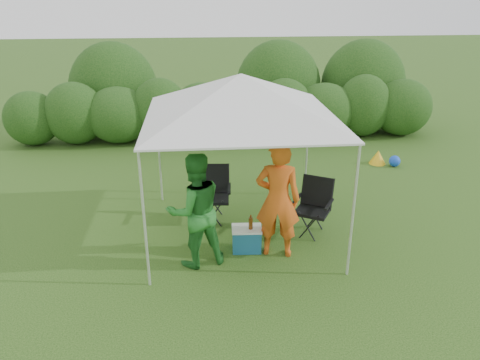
{
  "coord_description": "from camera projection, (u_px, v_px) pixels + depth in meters",
  "views": [
    {
      "loc": [
        -0.69,
        -6.91,
        4.11
      ],
      "look_at": [
        -0.03,
        0.4,
        1.05
      ],
      "focal_mm": 35.0,
      "sensor_mm": 36.0,
      "label": 1
    }
  ],
  "objects": [
    {
      "name": "canopy",
      "position": [
        241.0,
        97.0,
        7.51
      ],
      "size": [
        3.1,
        3.1,
        2.83
      ],
      "color": "silver",
      "rests_on": "ground"
    },
    {
      "name": "hedge",
      "position": [
        228.0,
        111.0,
        13.21
      ],
      "size": [
        12.1,
        1.53,
        1.8
      ],
      "color": "#264E18",
      "rests_on": "ground"
    },
    {
      "name": "bottle",
      "position": [
        251.0,
        222.0,
        7.63
      ],
      "size": [
        0.07,
        0.07,
        0.25
      ],
      "primitive_type": "cylinder",
      "color": "#592D0C",
      "rests_on": "cooler"
    },
    {
      "name": "ground",
      "position": [
        244.0,
        245.0,
        8.0
      ],
      "size": [
        70.0,
        70.0,
        0.0
      ],
      "primitive_type": "plane",
      "color": "#385F1E"
    },
    {
      "name": "woman",
      "position": [
        195.0,
        210.0,
        7.16
      ],
      "size": [
        1.07,
        0.94,
        1.86
      ],
      "primitive_type": "imported",
      "rotation": [
        0.0,
        0.0,
        3.45
      ],
      "color": "#287B2B",
      "rests_on": "ground"
    },
    {
      "name": "chair_right",
      "position": [
        314.0,
        203.0,
        8.25
      ],
      "size": [
        0.78,
        0.76,
        1.0
      ],
      "rotation": [
        0.0,
        0.0,
        -0.52
      ],
      "color": "black",
      "rests_on": "ground"
    },
    {
      "name": "lawn_toy",
      "position": [
        382.0,
        158.0,
        11.57
      ],
      "size": [
        0.69,
        0.57,
        0.34
      ],
      "color": "yellow",
      "rests_on": "ground"
    },
    {
      "name": "cooler",
      "position": [
        247.0,
        239.0,
        7.79
      ],
      "size": [
        0.51,
        0.39,
        0.41
      ],
      "rotation": [
        0.0,
        0.0,
        -0.06
      ],
      "color": "#1C5D84",
      "rests_on": "ground"
    },
    {
      "name": "man",
      "position": [
        278.0,
        200.0,
        7.4
      ],
      "size": [
        0.79,
        0.61,
        1.95
      ],
      "primitive_type": "imported",
      "rotation": [
        0.0,
        0.0,
        2.93
      ],
      "color": "#E05919",
      "rests_on": "ground"
    },
    {
      "name": "chair_left",
      "position": [
        214.0,
        190.0,
        8.72
      ],
      "size": [
        0.68,
        0.62,
        1.04
      ],
      "rotation": [
        0.0,
        0.0,
        -0.08
      ],
      "color": "black",
      "rests_on": "ground"
    }
  ]
}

